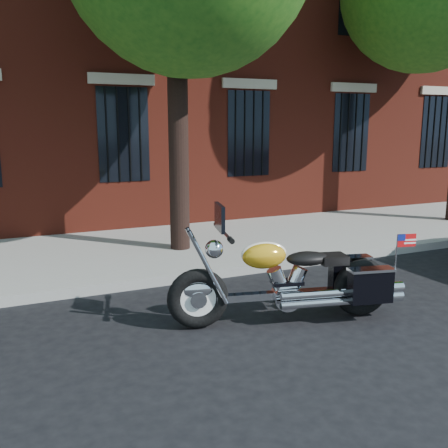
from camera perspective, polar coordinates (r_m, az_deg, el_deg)
name	(u,v)px	position (r m, az deg, el deg)	size (l,w,h in m)	color
ground	(217,312)	(6.66, -0.84, -9.98)	(120.00, 120.00, 0.00)	black
curb	(182,277)	(7.86, -4.82, -6.10)	(40.00, 0.16, 0.15)	gray
sidewalk	(149,250)	(9.59, -8.54, -2.97)	(40.00, 3.60, 0.15)	gray
motorcycle	(294,282)	(6.26, 8.06, -6.59)	(2.86, 1.26, 1.50)	black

